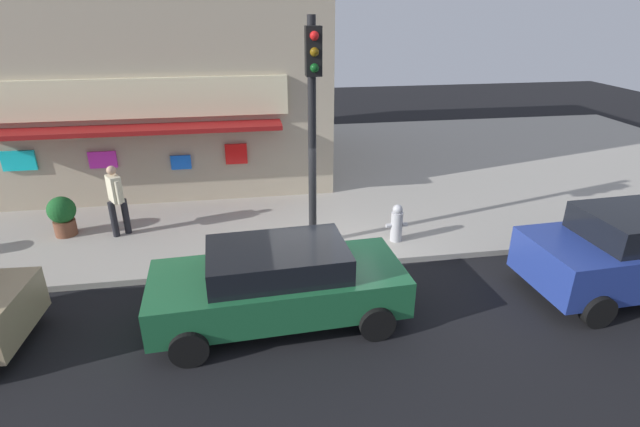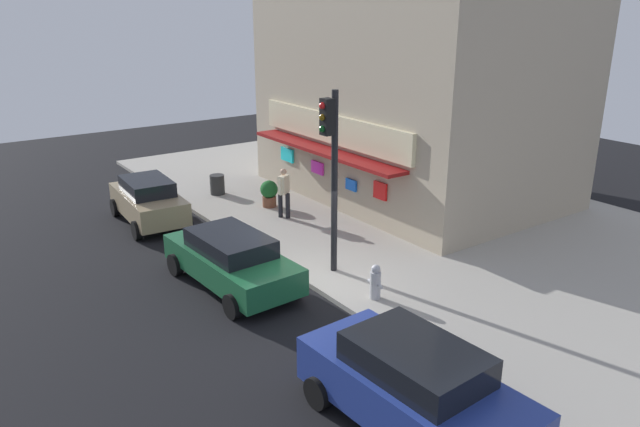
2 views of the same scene
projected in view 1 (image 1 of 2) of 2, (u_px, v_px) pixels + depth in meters
ground_plane at (330, 269)px, 10.63m from camera, size 49.12×49.12×0.00m
sidewalk at (296, 172)px, 16.51m from camera, size 32.75×13.07×0.14m
corner_building at (148, 49)px, 15.66m from camera, size 10.98×8.58×7.78m
traffic_light at (313, 108)px, 10.09m from camera, size 0.32×0.58×5.07m
fire_hydrant at (397, 223)px, 11.45m from camera, size 0.52×0.28×0.93m
pedestrian at (116, 197)px, 11.54m from camera, size 0.47×0.55×1.78m
potted_plant_by_doorway at (62, 215)px, 11.70m from camera, size 0.66×0.66×1.00m
parked_car_blue at (638, 250)px, 9.56m from camera, size 4.54×2.29×1.74m
parked_car_green at (278, 282)px, 8.65m from camera, size 4.61×2.25×1.51m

